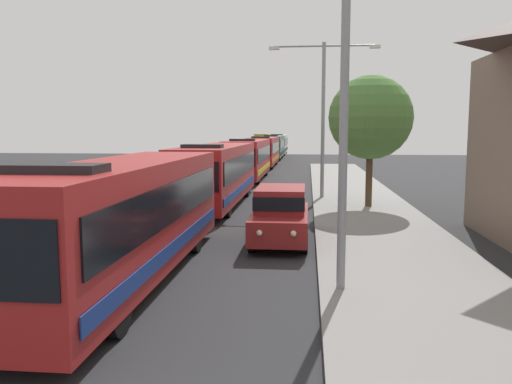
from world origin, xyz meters
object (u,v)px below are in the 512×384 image
bus_rear (273,146)px  streetlamp_mid (323,103)px  bus_lead (124,215)px  box_truck_oncoming (262,142)px  white_suv (281,213)px  bus_second_in_line (217,172)px  roadside_tree (371,118)px  bus_middle (248,158)px  bus_fourth_in_line (264,151)px  bus_tail_end (278,144)px  streetlamp_near (345,64)px

bus_rear → streetlamp_mid: streetlamp_mid is taller
bus_lead → box_truck_oncoming: size_ratio=1.57×
white_suv → bus_rear: bearing=94.2°
bus_lead → bus_second_in_line: 13.53m
bus_rear → roadside_tree: roadside_tree is taller
bus_middle → box_truck_oncoming: bus_middle is taller
bus_fourth_in_line → bus_rear: bearing=90.0°
streetlamp_mid → roadside_tree: 4.08m
bus_tail_end → box_truck_oncoming: (-3.30, 8.47, 0.01)m
bus_tail_end → streetlamp_mid: 52.38m
bus_middle → streetlamp_near: bearing=-79.1°
bus_lead → box_truck_oncoming: (-3.30, 76.60, 0.01)m
bus_middle → white_suv: (3.70, -22.47, -0.66)m
bus_fourth_in_line → bus_tail_end: size_ratio=1.03×
bus_second_in_line → box_truck_oncoming: bearing=93.0°
bus_lead → white_suv: 6.15m
bus_lead → bus_rear: (-0.00, 55.20, -0.00)m
bus_rear → box_truck_oncoming: bearing=98.8°
bus_tail_end → white_suv: (3.70, -63.27, -0.66)m
bus_lead → roadside_tree: (7.55, 12.79, 2.72)m
streetlamp_near → roadside_tree: bearing=80.9°
bus_second_in_line → streetlamp_near: streetlamp_near is taller
bus_middle → roadside_tree: bearing=-62.6°
bus_lead → bus_tail_end: bearing=90.0°
bus_middle → roadside_tree: roadside_tree is taller
bus_lead → bus_fourth_in_line: size_ratio=0.98×
streetlamp_mid → roadside_tree: streetlamp_mid is taller
bus_second_in_line → bus_rear: 41.67m
bus_lead → bus_fourth_in_line: bearing=90.0°
roadside_tree → bus_lead: bearing=-120.5°
streetlamp_near → bus_lead: bearing=173.8°
white_suv → box_truck_oncoming: 72.08m
bus_second_in_line → bus_rear: same height
bus_middle → bus_rear: same height
bus_lead → white_suv: (3.70, 4.86, -0.66)m
bus_rear → bus_tail_end: size_ratio=0.92×
bus_second_in_line → bus_tail_end: (-0.00, 54.60, -0.00)m
bus_rear → streetlamp_mid: size_ratio=1.26×
bus_lead → white_suv: size_ratio=2.48×
bus_fourth_in_line → bus_tail_end: same height
streetlamp_mid → white_suv: bearing=-98.6°
bus_second_in_line → bus_fourth_in_line: size_ratio=1.05×
bus_second_in_line → streetlamp_near: size_ratio=1.45×
bus_middle → white_suv: bearing=-80.7°
bus_lead → bus_tail_end: size_ratio=1.02×
bus_rear → bus_second_in_line: bearing=-90.0°
box_truck_oncoming → bus_rear: bearing=-81.2°
bus_fourth_in_line → bus_second_in_line: bearing=-90.0°
bus_lead → bus_fourth_in_line: same height
bus_rear → streetlamp_near: 56.16m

